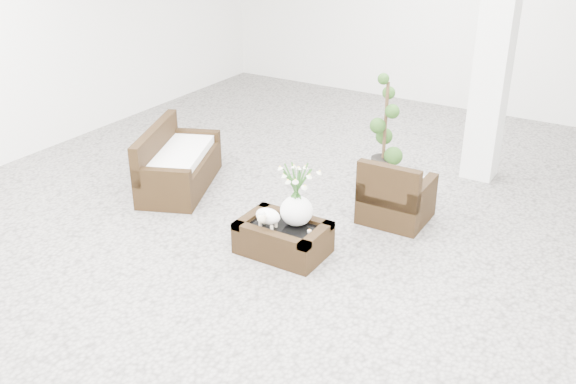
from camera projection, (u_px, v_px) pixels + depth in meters
The scene contains 9 objects.
ground at pixel (293, 240), 7.05m from camera, with size 11.00×11.00×0.00m, color gray.
column at pixel (496, 43), 7.90m from camera, with size 0.40×0.40×3.50m, color white.
coffee_table at pixel (283, 239), 6.76m from camera, with size 0.90×0.60×0.31m, color black.
sheep_figurine at pixel (268, 218), 6.63m from camera, with size 0.28×0.23×0.21m, color white.
planter_narcissus at pixel (297, 189), 6.55m from camera, with size 0.44×0.44×0.80m, color white, non-canonical shape.
tealight at pixel (309, 231), 6.56m from camera, with size 0.04×0.04×0.03m, color white.
armchair at pixel (397, 189), 7.34m from camera, with size 0.72×0.69×0.77m, color black.
loveseat at pixel (179, 158), 8.14m from camera, with size 1.47×0.71×0.78m, color black.
topiary at pixel (385, 125), 8.45m from camera, with size 0.35×0.35×1.33m, color #214215, non-canonical shape.
Camera 1 is at (3.16, -5.28, 3.48)m, focal length 40.55 mm.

